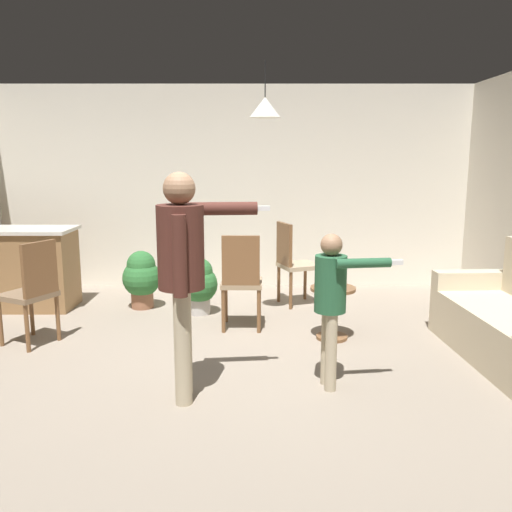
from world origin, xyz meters
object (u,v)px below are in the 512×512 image
(dining_chair_by_counter, at_px, (239,278))
(dining_chair_centre_back, at_px, (30,289))
(kitchen_counter, at_px, (19,268))
(side_table_by_couch, at_px, (331,306))
(dining_chair_near_wall, at_px, (291,260))
(spare_remote_on_table, at_px, (331,285))
(potted_plant_by_wall, at_px, (140,277))
(potted_plant_corner, at_px, (197,283))
(person_child, at_px, (330,293))
(person_adult, at_px, (181,262))

(dining_chair_by_counter, xyz_separation_m, dining_chair_centre_back, (-1.95, -0.45, 0.00))
(kitchen_counter, xyz_separation_m, dining_chair_by_counter, (2.61, -0.82, 0.07))
(side_table_by_couch, xyz_separation_m, dining_chair_near_wall, (-0.31, 1.24, 0.22))
(dining_chair_by_counter, relative_size, spare_remote_on_table, 7.69)
(kitchen_counter, height_order, potted_plant_by_wall, kitchen_counter)
(dining_chair_by_counter, xyz_separation_m, dining_chair_near_wall, (0.59, 0.96, 0.00))
(dining_chair_near_wall, bearing_deg, side_table_by_couch, -6.87)
(potted_plant_by_wall, relative_size, spare_remote_on_table, 5.26)
(dining_chair_near_wall, bearing_deg, kitchen_counter, -108.26)
(spare_remote_on_table, bearing_deg, dining_chair_centre_back, -176.10)
(potted_plant_corner, bearing_deg, dining_chair_by_counter, -49.09)
(kitchen_counter, xyz_separation_m, dining_chair_near_wall, (3.20, 0.14, 0.07))
(dining_chair_by_counter, bearing_deg, potted_plant_corner, 131.79)
(potted_plant_corner, bearing_deg, dining_chair_near_wall, 19.47)
(side_table_by_couch, distance_m, person_child, 1.22)
(kitchen_counter, height_order, person_child, person_child)
(person_child, height_order, dining_chair_by_counter, person_child)
(side_table_by_couch, distance_m, spare_remote_on_table, 0.21)
(dining_chair_centre_back, bearing_deg, dining_chair_by_counter, -49.94)
(side_table_by_couch, xyz_separation_m, dining_chair_centre_back, (-2.85, -0.17, 0.22))
(kitchen_counter, height_order, dining_chair_by_counter, dining_chair_by_counter)
(dining_chair_centre_back, bearing_deg, person_adult, -99.40)
(side_table_by_couch, relative_size, person_child, 0.43)
(dining_chair_near_wall, relative_size, spare_remote_on_table, 7.69)
(dining_chair_by_counter, relative_size, potted_plant_corner, 1.55)
(kitchen_counter, distance_m, potted_plant_by_wall, 1.42)
(person_child, bearing_deg, spare_remote_on_table, 163.82)
(side_table_by_couch, xyz_separation_m, potted_plant_by_wall, (-2.10, 1.10, 0.05))
(spare_remote_on_table, bearing_deg, kitchen_counter, 162.90)
(person_adult, height_order, potted_plant_by_wall, person_adult)
(side_table_by_couch, relative_size, person_adult, 0.31)
(dining_chair_near_wall, xyz_separation_m, spare_remote_on_table, (0.31, -1.22, -0.01))
(person_child, xyz_separation_m, dining_chair_centre_back, (-2.67, 0.96, -0.20))
(side_table_by_couch, bearing_deg, kitchen_counter, 162.47)
(kitchen_counter, bearing_deg, dining_chair_by_counter, -17.46)
(dining_chair_centre_back, bearing_deg, dining_chair_near_wall, -34.00)
(kitchen_counter, relative_size, potted_plant_by_wall, 1.84)
(dining_chair_by_counter, bearing_deg, person_adult, -101.91)
(person_adult, distance_m, potted_plant_by_wall, 2.65)
(dining_chair_by_counter, height_order, dining_chair_centre_back, same)
(dining_chair_near_wall, distance_m, potted_plant_by_wall, 1.80)
(person_adult, distance_m, dining_chair_centre_back, 2.02)
(kitchen_counter, distance_m, person_adult, 3.36)
(potted_plant_by_wall, distance_m, spare_remote_on_table, 2.36)
(dining_chair_by_counter, bearing_deg, dining_chair_centre_back, -166.01)
(side_table_by_couch, bearing_deg, potted_plant_corner, 148.34)
(kitchen_counter, relative_size, side_table_by_couch, 2.42)
(kitchen_counter, distance_m, dining_chair_centre_back, 1.44)
(dining_chair_near_wall, distance_m, spare_remote_on_table, 1.25)
(person_child, bearing_deg, potted_plant_by_wall, -146.68)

